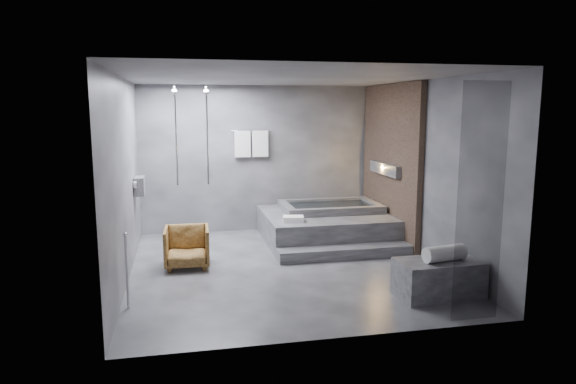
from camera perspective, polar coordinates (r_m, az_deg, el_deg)
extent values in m
plane|color=#333336|center=(7.83, -0.40, -8.32)|extent=(5.00, 5.00, 0.00)
cube|color=#555558|center=(7.47, -0.43, 12.61)|extent=(4.50, 5.00, 0.04)
cube|color=#3E3E44|center=(9.97, -3.28, 3.69)|extent=(4.50, 0.04, 2.80)
cube|color=#3E3E44|center=(5.13, 5.15, -1.59)|extent=(4.50, 0.04, 2.80)
cube|color=#3E3E44|center=(7.41, -17.72, 1.36)|extent=(0.04, 5.00, 2.80)
cube|color=#3E3E44|center=(8.27, 15.07, 2.25)|extent=(0.04, 5.00, 2.80)
cube|color=#886750|center=(9.37, 11.29, 3.17)|extent=(0.10, 2.40, 2.78)
cube|color=#FF9938|center=(9.35, 10.82, 2.56)|extent=(0.14, 1.20, 0.20)
cube|color=gray|center=(8.83, -16.16, 0.66)|extent=(0.16, 0.42, 0.30)
imported|color=beige|center=(8.74, -16.13, 0.28)|extent=(0.08, 0.08, 0.21)
imported|color=beige|center=(8.94, -16.03, 0.29)|extent=(0.07, 0.07, 0.15)
cylinder|color=silver|center=(9.39, -8.98, 6.31)|extent=(0.04, 0.04, 1.80)
cylinder|color=silver|center=(9.37, -12.35, 6.21)|extent=(0.04, 0.04, 1.80)
cylinder|color=silver|center=(9.85, -4.13, 6.82)|extent=(0.75, 0.02, 0.02)
cube|color=white|center=(9.82, -5.08, 5.34)|extent=(0.30, 0.06, 0.50)
cube|color=white|center=(9.87, -3.11, 5.38)|extent=(0.30, 0.06, 0.50)
cylinder|color=silver|center=(6.44, -17.47, -8.46)|extent=(0.04, 0.04, 0.90)
cube|color=black|center=(5.87, 20.59, -1.26)|extent=(0.55, 0.01, 2.60)
cube|color=#38383B|center=(9.36, 4.14, -3.82)|extent=(2.20, 2.00, 0.50)
cube|color=#38383B|center=(8.31, 6.38, -6.68)|extent=(2.20, 0.36, 0.18)
cube|color=#363638|center=(6.86, 16.38, -9.19)|extent=(1.07, 0.61, 0.47)
imported|color=#4E3113|center=(7.90, -11.17, -6.00)|extent=(0.68, 0.70, 0.62)
cylinder|color=silver|center=(6.75, 17.01, -6.54)|extent=(0.58, 0.29, 0.20)
cube|color=white|center=(8.56, 0.60, -3.00)|extent=(0.38, 0.30, 0.09)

